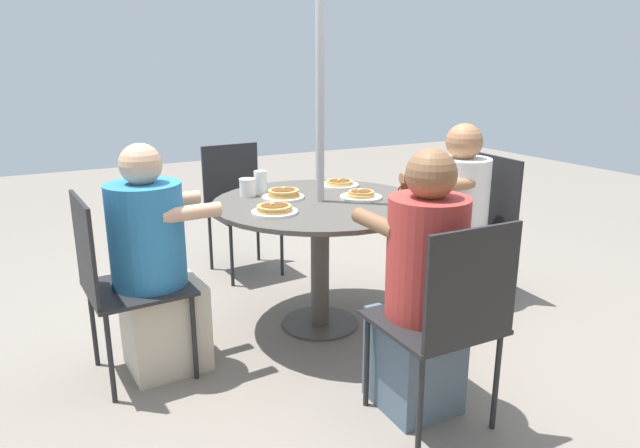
# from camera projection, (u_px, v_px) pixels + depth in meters

# --- Properties ---
(ground_plane) EXTENTS (12.00, 12.00, 0.00)m
(ground_plane) POSITION_uv_depth(u_px,v_px,m) (320.00, 324.00, 3.38)
(ground_plane) COLOR gray
(patio_table) EXTENTS (1.20, 1.20, 0.75)m
(patio_table) POSITION_uv_depth(u_px,v_px,m) (320.00, 223.00, 3.21)
(patio_table) COLOR #4C4742
(patio_table) RESTS_ON ground
(umbrella_pole) EXTENTS (0.05, 0.05, 2.40)m
(umbrella_pole) POSITION_uv_depth(u_px,v_px,m) (320.00, 120.00, 3.05)
(umbrella_pole) COLOR #ADADB2
(umbrella_pole) RESTS_ON ground
(patio_chair_north) EXTENTS (0.46, 0.46, 0.92)m
(patio_chair_north) POSITION_uv_depth(u_px,v_px,m) (448.00, 314.00, 2.28)
(patio_chair_north) COLOR #232326
(patio_chair_north) RESTS_ON ground
(diner_north) EXTENTS (0.34, 0.50, 1.17)m
(diner_north) POSITION_uv_depth(u_px,v_px,m) (421.00, 295.00, 2.43)
(diner_north) COLOR slate
(diner_north) RESTS_ON ground
(patio_chair_east) EXTENTS (0.49, 0.49, 0.92)m
(patio_chair_east) POSITION_uv_depth(u_px,v_px,m) (478.00, 218.00, 3.68)
(patio_chair_east) COLOR #232326
(patio_chair_east) RESTS_ON ground
(diner_east) EXTENTS (0.54, 0.38, 1.14)m
(diner_east) POSITION_uv_depth(u_px,v_px,m) (455.00, 222.00, 3.61)
(diner_east) COLOR gray
(diner_east) RESTS_ON ground
(patio_chair_south) EXTENTS (0.49, 0.49, 0.92)m
(patio_chair_south) POSITION_uv_depth(u_px,v_px,m) (239.00, 200.00, 4.15)
(patio_chair_south) COLOR #232326
(patio_chair_south) RESTS_ON ground
(patio_chair_west) EXTENTS (0.49, 0.49, 0.92)m
(patio_chair_west) POSITION_uv_depth(u_px,v_px,m) (117.00, 277.00, 2.68)
(patio_chair_west) COLOR #232326
(patio_chair_west) RESTS_ON ground
(diner_west) EXTENTS (0.51, 0.38, 1.15)m
(diner_west) POSITION_uv_depth(u_px,v_px,m) (155.00, 271.00, 2.77)
(diner_west) COLOR beige
(diner_west) RESTS_ON ground
(pancake_plate_a) EXTENTS (0.24, 0.24, 0.05)m
(pancake_plate_a) POSITION_uv_depth(u_px,v_px,m) (339.00, 184.00, 3.55)
(pancake_plate_a) COLOR white
(pancake_plate_a) RESTS_ON patio_table
(pancake_plate_b) EXTENTS (0.24, 0.24, 0.05)m
(pancake_plate_b) POSITION_uv_depth(u_px,v_px,m) (361.00, 195.00, 3.24)
(pancake_plate_b) COLOR white
(pancake_plate_b) RESTS_ON patio_table
(pancake_plate_c) EXTENTS (0.24, 0.24, 0.06)m
(pancake_plate_c) POSITION_uv_depth(u_px,v_px,m) (283.00, 194.00, 3.24)
(pancake_plate_c) COLOR white
(pancake_plate_c) RESTS_ON patio_table
(pancake_plate_d) EXTENTS (0.24, 0.24, 0.05)m
(pancake_plate_d) POSITION_uv_depth(u_px,v_px,m) (274.00, 210.00, 2.92)
(pancake_plate_d) COLOR white
(pancake_plate_d) RESTS_ON patio_table
(syrup_bottle) EXTENTS (0.09, 0.06, 0.17)m
(syrup_bottle) POSITION_uv_depth(u_px,v_px,m) (406.00, 192.00, 3.11)
(syrup_bottle) COLOR #602D0F
(syrup_bottle) RESTS_ON patio_table
(coffee_cup) EXTENTS (0.09, 0.09, 0.10)m
(coffee_cup) POSITION_uv_depth(u_px,v_px,m) (247.00, 187.00, 3.28)
(coffee_cup) COLOR white
(coffee_cup) RESTS_ON patio_table
(drinking_glass_a) EXTENTS (0.08, 0.08, 0.13)m
(drinking_glass_a) POSITION_uv_depth(u_px,v_px,m) (260.00, 182.00, 3.35)
(drinking_glass_a) COLOR silver
(drinking_glass_a) RESTS_ON patio_table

